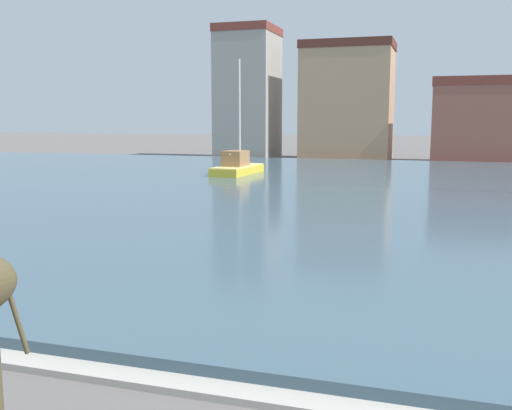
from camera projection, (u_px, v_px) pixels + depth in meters
The scene contains 6 objects.
harbor_water at pixel (380, 193), 30.97m from camera, with size 87.39×46.90×0.32m, color #3D5666.
quay_edge_coping at pixel (217, 391), 8.62m from camera, with size 87.39×0.50×0.12m, color #ADA89E.
sailboat_yellow at pixel (240, 169), 40.04m from camera, with size 2.20×6.09×8.00m.
townhouse_narrow_midrow at pixel (248, 93), 60.38m from camera, with size 5.76×6.29×13.35m.
townhouse_wide_warehouse at pixel (347, 101), 58.14m from camera, with size 8.85×6.29×11.52m.
townhouse_tall_gabled at pixel (475, 120), 54.07m from camera, with size 7.77×5.43×7.80m.
Camera 1 is at (3.00, 0.88, 4.03)m, focal length 41.08 mm.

